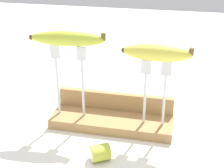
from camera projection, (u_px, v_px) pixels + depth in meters
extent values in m
plane|color=white|center=(112.00, 126.00, 0.92)|extent=(3.00, 3.00, 0.00)
cube|color=#A87F4C|center=(112.00, 121.00, 0.91)|extent=(0.33, 0.11, 0.03)
cube|color=#A87F4C|center=(116.00, 101.00, 0.94)|extent=(0.33, 0.02, 0.05)
cylinder|color=silver|center=(58.00, 86.00, 0.90)|extent=(0.01, 0.01, 0.16)
cube|color=silver|center=(55.00, 52.00, 0.85)|extent=(0.03, 0.01, 0.04)
cylinder|color=silver|center=(83.00, 89.00, 0.88)|extent=(0.01, 0.01, 0.16)
cube|color=silver|center=(81.00, 54.00, 0.84)|extent=(0.03, 0.01, 0.04)
cylinder|color=silver|center=(145.00, 99.00, 0.85)|extent=(0.01, 0.01, 0.14)
cube|color=silver|center=(146.00, 67.00, 0.82)|extent=(0.03, 0.01, 0.04)
cylinder|color=silver|center=(164.00, 101.00, 0.84)|extent=(0.01, 0.01, 0.14)
cube|color=silver|center=(166.00, 69.00, 0.81)|extent=(0.03, 0.01, 0.04)
ellipsoid|color=#B2C138|center=(67.00, 39.00, 0.83)|extent=(0.20, 0.05, 0.04)
cylinder|color=brown|center=(103.00, 37.00, 0.82)|extent=(0.01, 0.01, 0.02)
sphere|color=#3F2D19|center=(31.00, 37.00, 0.84)|extent=(0.01, 0.01, 0.01)
ellipsoid|color=#DBD147|center=(157.00, 53.00, 0.80)|extent=(0.17, 0.04, 0.04)
cylinder|color=brown|center=(191.00, 52.00, 0.78)|extent=(0.01, 0.01, 0.02)
sphere|color=#3F2D19|center=(124.00, 50.00, 0.81)|extent=(0.01, 0.01, 0.01)
cylinder|color=silver|center=(38.00, 66.00, 1.31)|extent=(0.04, 0.15, 0.01)
cube|color=silver|center=(52.00, 59.00, 1.39)|extent=(0.03, 0.04, 0.01)
cylinder|color=#B2C138|center=(100.00, 153.00, 0.78)|extent=(0.06, 0.06, 0.04)
cylinder|color=beige|center=(91.00, 154.00, 0.77)|extent=(0.02, 0.03, 0.04)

